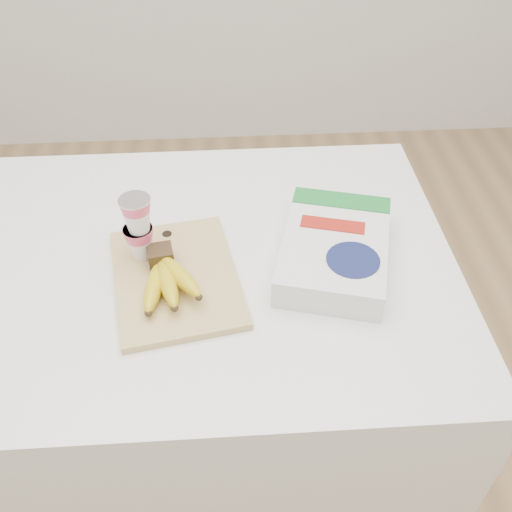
{
  "coord_description": "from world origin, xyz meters",
  "views": [
    {
      "loc": [
        0.15,
        -0.85,
        1.69
      ],
      "look_at": [
        0.2,
        -0.05,
        0.95
      ],
      "focal_mm": 40.0,
      "sensor_mm": 36.0,
      "label": 1
    }
  ],
  "objects": [
    {
      "name": "yogurt_stack",
      "position": [
        -0.02,
        -0.0,
        1.0
      ],
      "size": [
        0.06,
        0.06,
        0.14
      ],
      "color": "white",
      "rests_on": "cutting_board"
    },
    {
      "name": "bananas",
      "position": [
        0.03,
        -0.09,
        0.95
      ],
      "size": [
        0.12,
        0.17,
        0.06
      ],
      "color": "#382816",
      "rests_on": "cutting_board"
    },
    {
      "name": "room",
      "position": [
        0.0,
        0.0,
        1.35
      ],
      "size": [
        4.0,
        4.0,
        4.0
      ],
      "color": "tan",
      "rests_on": "ground"
    },
    {
      "name": "cutting_board",
      "position": [
        0.04,
        -0.06,
        0.92
      ],
      "size": [
        0.28,
        0.35,
        0.02
      ],
      "primitive_type": "cube",
      "rotation": [
        0.0,
        0.0,
        0.18
      ],
      "color": "tan",
      "rests_on": "table"
    },
    {
      "name": "table",
      "position": [
        0.0,
        0.0,
        0.45
      ],
      "size": [
        1.21,
        0.81,
        0.91
      ],
      "primitive_type": "cube",
      "color": "white",
      "rests_on": "ground"
    },
    {
      "name": "cereal_box",
      "position": [
        0.36,
        -0.03,
        0.94
      ],
      "size": [
        0.27,
        0.34,
        0.07
      ],
      "rotation": [
        0.0,
        0.0,
        -0.26
      ],
      "color": "white",
      "rests_on": "table"
    }
  ]
}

